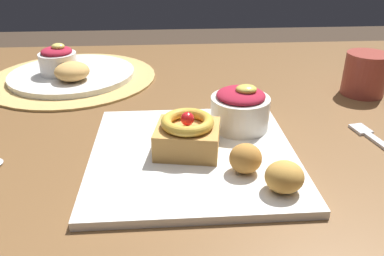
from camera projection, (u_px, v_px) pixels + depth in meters
The scene contains 12 objects.
dining_table at pixel (149, 160), 0.72m from camera, with size 1.54×1.05×0.73m.
woven_placemat at pixel (73, 78), 0.89m from camera, with size 0.38×0.38×0.01m, color tan.
front_plate at pixel (193, 154), 0.57m from camera, with size 0.30×0.30×0.01m, color white.
cake_slice at pixel (188, 135), 0.56m from camera, with size 0.10×0.09×0.06m.
berry_ramekin at pixel (240, 109), 0.63m from camera, with size 0.10×0.10×0.08m.
fritter_front at pixel (246, 158), 0.51m from camera, with size 0.04×0.04×0.04m, color #BC7F38.
fritter_middle at pixel (284, 177), 0.47m from camera, with size 0.05×0.05×0.04m, color gold.
back_plate at pixel (73, 74), 0.88m from camera, with size 0.28×0.28×0.01m, color white.
back_ramekin at pixel (58, 60), 0.86m from camera, with size 0.08×0.08×0.07m.
back_pastry at pixel (72, 71), 0.82m from camera, with size 0.07×0.07×0.04m, color tan.
fork at pixel (374, 139), 0.63m from camera, with size 0.04×0.13×0.00m.
coffee_mug at pixel (365, 74), 0.79m from camera, with size 0.09×0.09×0.09m, color #993D33.
Camera 1 is at (0.04, -0.62, 1.03)m, focal length 36.02 mm.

